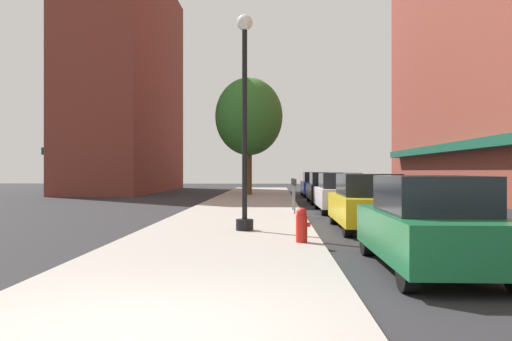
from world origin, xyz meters
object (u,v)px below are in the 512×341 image
at_px(parking_meter_near, 295,192).
at_px(car_blue, 315,185).
at_px(lamppost, 245,118).
at_px(fire_hydrant, 302,225).
at_px(car_green, 430,225).
at_px(car_white, 339,193).
at_px(car_yellow, 367,203).
at_px(tree_near, 249,117).
at_px(car_black, 325,188).
at_px(parking_meter_far, 293,190).

bearing_deg(parking_meter_near, car_blue, 82.51).
distance_m(lamppost, fire_hydrant, 3.80).
relative_size(car_green, car_white, 1.00).
distance_m(lamppost, car_yellow, 4.40).
height_order(fire_hydrant, car_white, car_white).
xyz_separation_m(parking_meter_near, car_green, (1.95, -10.28, -0.14)).
xyz_separation_m(lamppost, tree_near, (-0.96, 20.63, 2.22)).
xyz_separation_m(car_yellow, car_black, (0.00, 12.25, 0.00)).
xyz_separation_m(parking_meter_near, tree_near, (-2.52, 15.25, 4.47)).
bearing_deg(car_green, parking_meter_far, 100.54).
distance_m(parking_meter_far, tree_near, 14.29).
xyz_separation_m(parking_meter_far, car_yellow, (1.95, -6.16, -0.14)).
bearing_deg(fire_hydrant, parking_meter_near, 89.03).
relative_size(tree_near, car_green, 1.85).
bearing_deg(car_blue, parking_meter_far, -96.57).
relative_size(car_green, car_blue, 1.00).
relative_size(car_white, car_blue, 1.00).
height_order(parking_meter_far, tree_near, tree_near).
height_order(car_white, car_black, same).
distance_m(car_white, car_blue, 12.66).
height_order(parking_meter_far, car_blue, car_blue).
relative_size(fire_hydrant, parking_meter_far, 0.60).
xyz_separation_m(parking_meter_near, parking_meter_far, (0.00, 1.91, 0.00)).
relative_size(car_black, car_blue, 1.00).
height_order(car_green, car_yellow, same).
bearing_deg(parking_meter_near, car_black, 76.30).
distance_m(fire_hydrant, parking_meter_far, 9.57).
bearing_deg(parking_meter_far, car_black, 72.24).
distance_m(car_green, car_blue, 25.11).
xyz_separation_m(parking_meter_near, car_black, (1.95, 8.00, -0.14)).
distance_m(tree_near, car_white, 14.58).
bearing_deg(car_white, tree_near, 107.89).
bearing_deg(parking_meter_far, car_blue, 81.41).
bearing_deg(fire_hydrant, car_black, 82.43).
distance_m(lamppost, car_green, 6.49).
bearing_deg(car_green, car_blue, 91.45).
xyz_separation_m(parking_meter_far, car_blue, (1.95, 12.91, -0.14)).
bearing_deg(tree_near, car_green, -80.06).
relative_size(lamppost, parking_meter_near, 4.50).
bearing_deg(lamppost, car_white, 64.99).
height_order(parking_meter_near, car_yellow, car_yellow).
relative_size(parking_meter_near, car_green, 0.30).
relative_size(fire_hydrant, car_blue, 0.18).
bearing_deg(car_blue, tree_near, 176.58).
xyz_separation_m(car_yellow, car_white, (0.00, 6.42, 0.00)).
relative_size(parking_meter_far, car_green, 0.30).
bearing_deg(car_yellow, parking_meter_near, 112.51).
distance_m(car_black, car_blue, 6.83).
bearing_deg(lamppost, parking_meter_far, 77.85).
bearing_deg(car_green, lamppost, 127.11).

